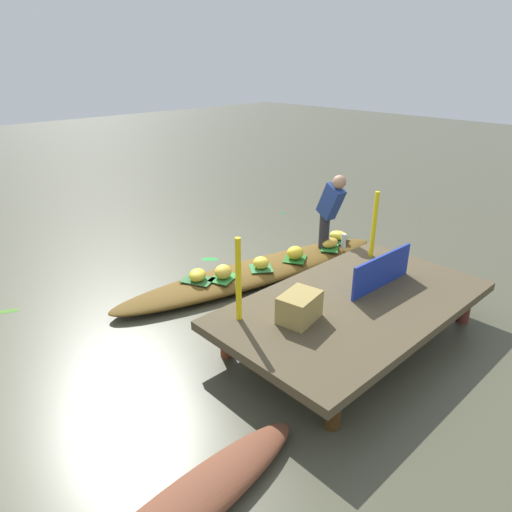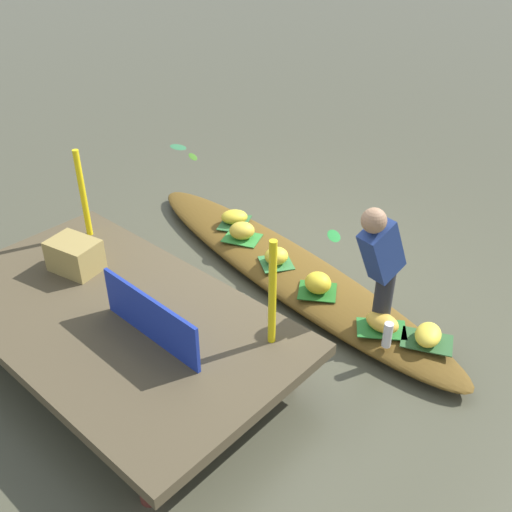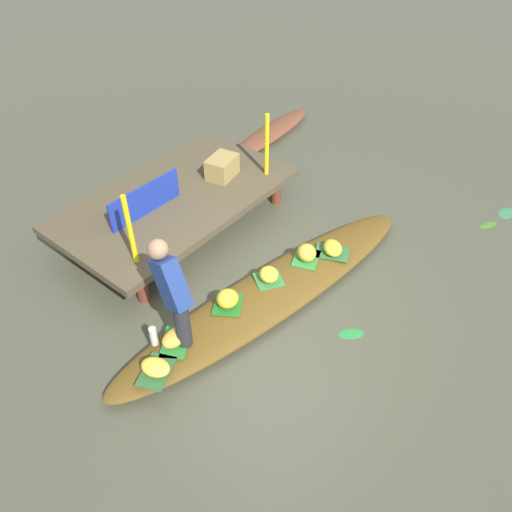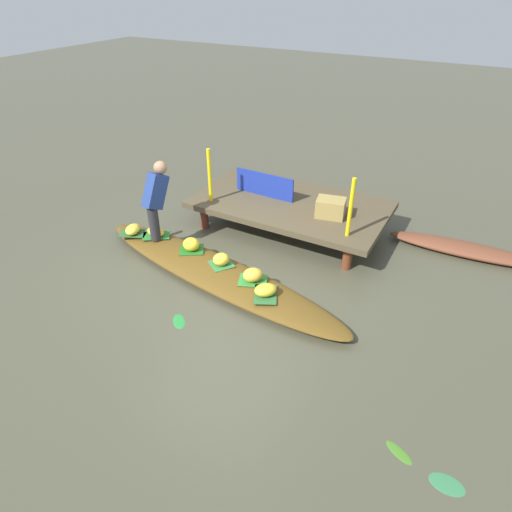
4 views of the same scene
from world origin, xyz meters
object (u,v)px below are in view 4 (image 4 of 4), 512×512
at_px(vendor_boat, 215,273).
at_px(banana_bunch_0, 191,244).
at_px(banana_bunch_5, 253,275).
at_px(market_banner, 264,185).
at_px(banana_bunch_3, 221,259).
at_px(moored_boat, 465,249).
at_px(water_bottle, 155,223).
at_px(produce_crate, 331,208).
at_px(vendor_person, 156,197).
at_px(banana_bunch_1, 133,229).
at_px(banana_bunch_4, 156,232).
at_px(banana_bunch_2, 266,290).

height_order(vendor_boat, banana_bunch_0, banana_bunch_0).
height_order(banana_bunch_5, market_banner, market_banner).
height_order(vendor_boat, banana_bunch_3, banana_bunch_3).
xyz_separation_m(moored_boat, water_bottle, (-4.53, -2.01, 0.23)).
height_order(market_banner, produce_crate, market_banner).
relative_size(vendor_person, water_bottle, 5.20).
distance_m(water_bottle, market_banner, 1.94).
height_order(banana_bunch_1, water_bottle, water_bottle).
xyz_separation_m(banana_bunch_1, banana_bunch_3, (1.72, -0.06, 0.01)).
relative_size(banana_bunch_5, water_bottle, 1.17).
distance_m(moored_boat, banana_bunch_4, 4.89).
xyz_separation_m(banana_bunch_2, market_banner, (-1.14, 2.10, 0.42)).
xyz_separation_m(vendor_boat, banana_bunch_2, (0.94, -0.21, 0.18)).
height_order(banana_bunch_5, produce_crate, produce_crate).
bearing_deg(vendor_person, market_banner, 57.29).
bearing_deg(banana_bunch_5, vendor_person, 170.10).
xyz_separation_m(moored_boat, banana_bunch_0, (-3.64, -2.23, 0.22)).
bearing_deg(banana_bunch_1, water_bottle, 49.83).
xyz_separation_m(moored_boat, banana_bunch_5, (-2.44, -2.47, 0.21)).
xyz_separation_m(moored_boat, produce_crate, (-2.02, -0.72, 0.55)).
xyz_separation_m(vendor_boat, banana_bunch_4, (-1.30, 0.28, 0.18)).
relative_size(banana_bunch_2, banana_bunch_5, 1.09).
height_order(vendor_person, produce_crate, vendor_person).
bearing_deg(vendor_person, moored_boat, 26.49).
height_order(banana_bunch_0, banana_bunch_3, banana_bunch_0).
bearing_deg(market_banner, vendor_person, -121.29).
xyz_separation_m(banana_bunch_4, banana_bunch_5, (1.94, -0.31, 0.02)).
bearing_deg(banana_bunch_0, banana_bunch_5, -11.13).
bearing_deg(produce_crate, banana_bunch_0, -136.86).
height_order(banana_bunch_2, banana_bunch_4, same).
distance_m(banana_bunch_3, banana_bunch_4, 1.36).
xyz_separation_m(banana_bunch_2, banana_bunch_3, (-0.89, 0.31, 0.01)).
relative_size(banana_bunch_1, banana_bunch_2, 1.01).
bearing_deg(produce_crate, banana_bunch_3, -121.91).
bearing_deg(banana_bunch_2, banana_bunch_4, 167.53).
distance_m(banana_bunch_0, banana_bunch_5, 1.22).
bearing_deg(banana_bunch_5, banana_bunch_2, -32.66).
bearing_deg(moored_boat, market_banner, -173.64).
relative_size(moored_boat, banana_bunch_5, 8.54).
bearing_deg(water_bottle, banana_bunch_0, -14.26).
xyz_separation_m(banana_bunch_5, produce_crate, (0.42, 1.75, 0.34)).
relative_size(water_bottle, produce_crate, 0.53).
relative_size(vendor_person, market_banner, 1.12).
bearing_deg(banana_bunch_1, moored_boat, 25.63).
distance_m(banana_bunch_5, produce_crate, 1.83).
relative_size(vendor_boat, produce_crate, 10.11).
xyz_separation_m(vendor_person, produce_crate, (2.28, 1.42, -0.25)).
relative_size(banana_bunch_2, vendor_person, 0.25).
bearing_deg(vendor_person, banana_bunch_1, -163.14).
distance_m(banana_bunch_2, market_banner, 2.42).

